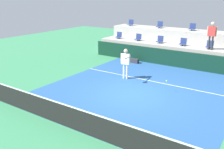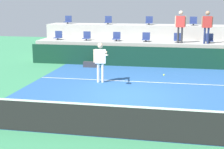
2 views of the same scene
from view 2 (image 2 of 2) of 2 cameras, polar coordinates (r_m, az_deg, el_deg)
ground_plane at (r=12.56m, az=2.90°, el=-3.76°), size 40.00×40.00×0.00m
court_inner_paint at (r=13.51m, az=3.49°, el=-2.59°), size 9.00×10.00×0.01m
court_service_line at (r=14.86m, az=4.19°, el=-1.21°), size 9.00×0.06×0.00m
tennis_net at (r=8.65m, az=-0.82°, el=-7.81°), size 10.48×0.08×1.07m
sponsor_backboard at (r=18.27m, az=5.56°, el=3.05°), size 13.00×0.16×1.10m
seating_tier_lower at (r=19.53m, az=5.93°, el=3.87°), size 13.00×1.80×1.25m
seating_tier_upper at (r=21.26m, az=6.38°, el=5.70°), size 13.00×1.80×2.10m
stadium_chair_lower_far_left at (r=20.53m, az=-9.24°, el=6.55°), size 0.44×0.40×0.52m
stadium_chair_lower_left at (r=19.99m, az=-4.38°, el=6.52°), size 0.44×0.40×0.52m
stadium_chair_lower_mid_left at (r=19.59m, az=0.78°, el=6.44°), size 0.44×0.40×0.52m
stadium_chair_lower_center at (r=19.37m, az=5.88°, el=6.30°), size 0.44×0.40×0.52m
stadium_chair_lower_mid_right at (r=19.29m, az=11.24°, el=6.11°), size 0.44×0.40×0.52m
stadium_chair_lower_right at (r=19.38m, az=16.39°, el=5.87°), size 0.44×0.40×0.52m
stadium_chair_upper_far_left at (r=22.15m, az=-7.58°, el=9.22°), size 0.44×0.40×0.52m
stadium_chair_upper_left at (r=21.45m, az=-0.67°, el=9.23°), size 0.44×0.40×0.52m
stadium_chair_upper_center at (r=21.09m, az=6.41°, el=9.10°), size 0.44×0.40×0.52m
stadium_chair_upper_right at (r=21.04m, az=13.83°, el=8.81°), size 0.44×0.40×0.52m
tennis_player at (r=14.45m, az=-2.00°, el=2.78°), size 0.86×1.19×1.76m
spectator_in_grey at (r=18.84m, az=11.71°, el=8.61°), size 0.62×0.25×1.78m
spectator_in_white at (r=18.91m, az=16.05°, el=8.39°), size 0.61×0.28×1.78m
tennis_ball at (r=13.52m, az=8.92°, el=-0.08°), size 0.07×0.07×0.07m
equipment_bag at (r=18.15m, az=-3.75°, el=1.74°), size 0.76×0.28×0.30m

